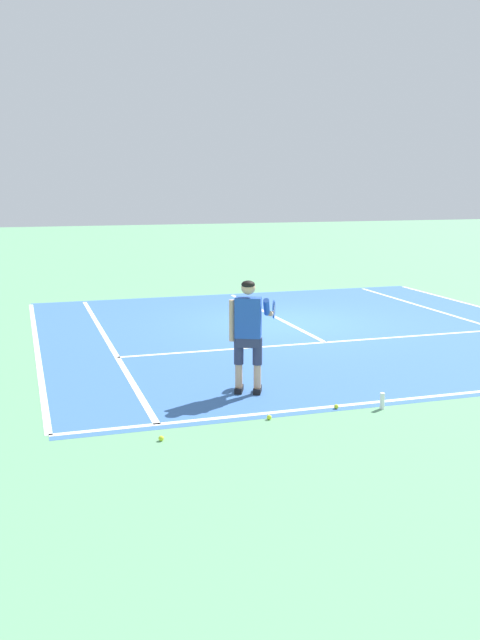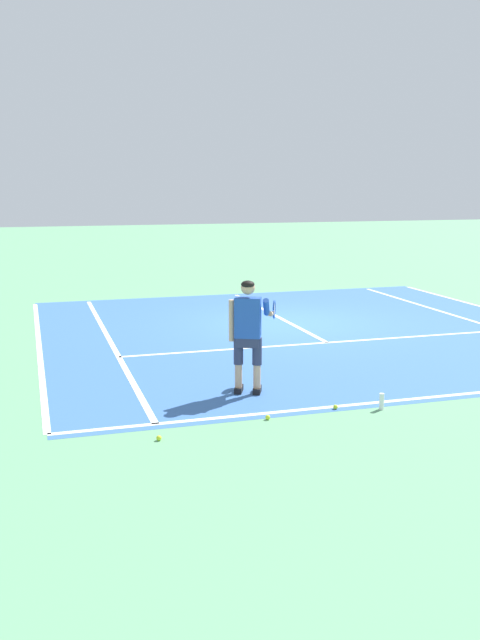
# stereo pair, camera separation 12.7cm
# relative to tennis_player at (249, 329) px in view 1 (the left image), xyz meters

# --- Properties ---
(ground_plane) EXTENTS (80.00, 80.00, 0.00)m
(ground_plane) POSITION_rel_tennis_player_xyz_m (2.52, 4.94, -0.99)
(ground_plane) COLOR #609E70
(court_inner_surface) EXTENTS (10.98, 10.61, 0.00)m
(court_inner_surface) POSITION_rel_tennis_player_xyz_m (2.52, 4.10, -0.99)
(court_inner_surface) COLOR #3866A8
(court_inner_surface) RESTS_ON ground
(line_baseline) EXTENTS (10.98, 0.10, 0.01)m
(line_baseline) POSITION_rel_tennis_player_xyz_m (2.52, -1.01, -0.99)
(line_baseline) COLOR white
(line_baseline) RESTS_ON ground
(line_service) EXTENTS (8.23, 0.10, 0.01)m
(line_service) POSITION_rel_tennis_player_xyz_m (2.52, 2.81, -0.99)
(line_service) COLOR white
(line_service) RESTS_ON ground
(line_centre_service) EXTENTS (0.10, 6.40, 0.01)m
(line_centre_service) POSITION_rel_tennis_player_xyz_m (2.52, 6.01, -0.99)
(line_centre_service) COLOR white
(line_centre_service) RESTS_ON ground
(line_singles_left) EXTENTS (0.10, 10.21, 0.01)m
(line_singles_left) POSITION_rel_tennis_player_xyz_m (-1.59, 4.10, -0.99)
(line_singles_left) COLOR white
(line_singles_left) RESTS_ON ground
(line_singles_right) EXTENTS (0.10, 10.21, 0.01)m
(line_singles_right) POSITION_rel_tennis_player_xyz_m (6.64, 4.10, -0.99)
(line_singles_right) COLOR white
(line_singles_right) RESTS_ON ground
(line_doubles_left) EXTENTS (0.10, 10.21, 0.01)m
(line_doubles_left) POSITION_rel_tennis_player_xyz_m (-2.97, 4.10, -0.99)
(line_doubles_left) COLOR white
(line_doubles_left) RESTS_ON ground
(tennis_player) EXTENTS (0.98, 0.97, 1.71)m
(tennis_player) POSITION_rel_tennis_player_xyz_m (0.00, 0.00, 0.00)
(tennis_player) COLOR black
(tennis_player) RESTS_ON ground
(tennis_ball_near_feet) EXTENTS (0.07, 0.07, 0.07)m
(tennis_ball_near_feet) POSITION_rel_tennis_player_xyz_m (0.93, -1.11, -0.96)
(tennis_ball_near_feet) COLOR #CCE02D
(tennis_ball_near_feet) RESTS_ON ground
(tennis_ball_by_baseline) EXTENTS (0.07, 0.07, 0.07)m
(tennis_ball_by_baseline) POSITION_rel_tennis_player_xyz_m (-1.66, -1.61, -0.96)
(tennis_ball_by_baseline) COLOR #CCE02D
(tennis_ball_by_baseline) RESTS_ON ground
(tennis_ball_mid_court) EXTENTS (0.07, 0.07, 0.07)m
(tennis_ball_mid_court) POSITION_rel_tennis_player_xyz_m (-0.12, -1.26, -0.96)
(tennis_ball_mid_court) COLOR #CCE02D
(tennis_ball_mid_court) RESTS_ON ground
(water_bottle) EXTENTS (0.07, 0.07, 0.23)m
(water_bottle) POSITION_rel_tennis_player_xyz_m (1.54, -1.31, -0.87)
(water_bottle) COLOR white
(water_bottle) RESTS_ON ground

